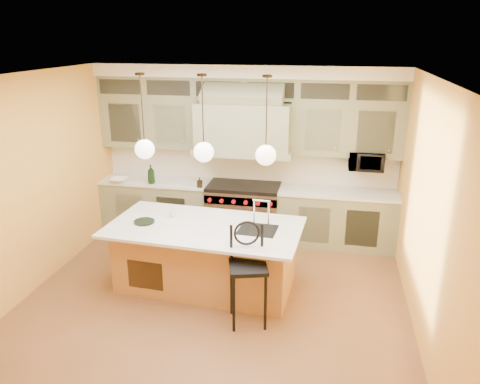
% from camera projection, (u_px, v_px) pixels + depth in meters
% --- Properties ---
extents(floor, '(5.00, 5.00, 0.00)m').
position_uv_depth(floor, '(213.00, 303.00, 6.13)').
color(floor, brown).
rests_on(floor, ground).
extents(ceiling, '(5.00, 5.00, 0.00)m').
position_uv_depth(ceiling, '(208.00, 77.00, 5.20)').
color(ceiling, white).
rests_on(ceiling, wall_back).
extents(wall_back, '(5.00, 0.00, 5.00)m').
position_uv_depth(wall_back, '(248.00, 151.00, 7.98)').
color(wall_back, gold).
rests_on(wall_back, ground).
extents(wall_front, '(5.00, 0.00, 5.00)m').
position_uv_depth(wall_front, '(122.00, 315.00, 3.34)').
color(wall_front, gold).
rests_on(wall_front, ground).
extents(wall_left, '(0.00, 5.00, 5.00)m').
position_uv_depth(wall_left, '(26.00, 187.00, 6.12)').
color(wall_left, gold).
rests_on(wall_left, ground).
extents(wall_right, '(0.00, 5.00, 5.00)m').
position_uv_depth(wall_right, '(428.00, 214.00, 5.20)').
color(wall_right, gold).
rests_on(wall_right, ground).
extents(back_cabinetry, '(5.00, 0.77, 2.90)m').
position_uv_depth(back_cabinetry, '(245.00, 156.00, 7.74)').
color(back_cabinetry, gray).
rests_on(back_cabinetry, floor).
extents(range, '(1.20, 0.74, 0.96)m').
position_uv_depth(range, '(244.00, 211.00, 7.96)').
color(range, silver).
rests_on(range, floor).
extents(kitchen_island, '(2.65, 1.51, 1.35)m').
position_uv_depth(kitchen_island, '(207.00, 255.00, 6.43)').
color(kitchen_island, olive).
rests_on(kitchen_island, floor).
extents(counter_stool, '(0.54, 0.54, 1.25)m').
position_uv_depth(counter_stool, '(248.00, 267.00, 5.55)').
color(counter_stool, black).
rests_on(counter_stool, floor).
extents(microwave, '(0.54, 0.37, 0.30)m').
position_uv_depth(microwave, '(366.00, 161.00, 7.39)').
color(microwave, black).
rests_on(microwave, back_cabinetry).
extents(oil_bottle_a, '(0.13, 0.14, 0.33)m').
position_uv_depth(oil_bottle_a, '(151.00, 174.00, 7.90)').
color(oil_bottle_a, black).
rests_on(oil_bottle_a, back_cabinetry).
extents(oil_bottle_b, '(0.08, 0.08, 0.17)m').
position_uv_depth(oil_bottle_b, '(200.00, 182.00, 7.71)').
color(oil_bottle_b, black).
rests_on(oil_bottle_b, back_cabinetry).
extents(fruit_bowl, '(0.34, 0.34, 0.07)m').
position_uv_depth(fruit_bowl, '(119.00, 180.00, 8.00)').
color(fruit_bowl, white).
rests_on(fruit_bowl, back_cabinetry).
extents(cup, '(0.12, 0.12, 0.10)m').
position_uv_depth(cup, '(172.00, 214.00, 6.53)').
color(cup, silver).
rests_on(cup, kitchen_island).
extents(pendant_left, '(0.26, 0.26, 1.11)m').
position_uv_depth(pendant_left, '(145.00, 147.00, 6.10)').
color(pendant_left, '#2D2319').
rests_on(pendant_left, ceiling).
extents(pendant_center, '(0.26, 0.26, 1.11)m').
position_uv_depth(pendant_center, '(204.00, 150.00, 5.96)').
color(pendant_center, '#2D2319').
rests_on(pendant_center, ceiling).
extents(pendant_right, '(0.26, 0.26, 1.11)m').
position_uv_depth(pendant_right, '(266.00, 153.00, 5.81)').
color(pendant_right, '#2D2319').
rests_on(pendant_right, ceiling).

